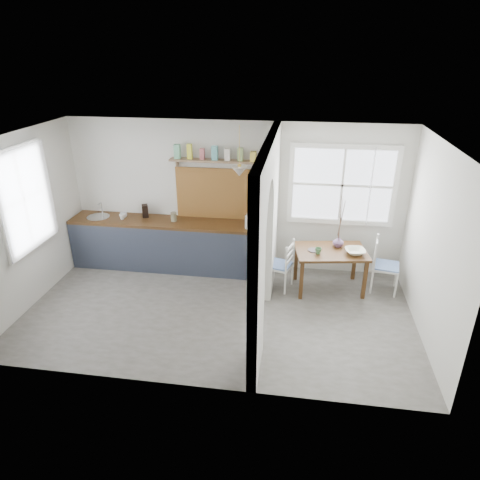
# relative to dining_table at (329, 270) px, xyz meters

# --- Properties ---
(floor) EXTENTS (5.80, 3.20, 0.01)m
(floor) POSITION_rel_dining_table_xyz_m (-1.67, -0.94, -0.35)
(floor) COLOR gray
(floor) RESTS_ON ground
(ceiling) EXTENTS (5.80, 3.20, 0.01)m
(ceiling) POSITION_rel_dining_table_xyz_m (-1.67, -0.94, 2.25)
(ceiling) COLOR silver
(ceiling) RESTS_ON walls
(walls) EXTENTS (5.81, 3.21, 2.60)m
(walls) POSITION_rel_dining_table_xyz_m (-1.67, -0.94, 0.95)
(walls) COLOR silver
(walls) RESTS_ON floor
(partition) EXTENTS (0.12, 3.20, 2.60)m
(partition) POSITION_rel_dining_table_xyz_m (-0.97, -0.88, 1.10)
(partition) COLOR silver
(partition) RESTS_ON floor
(kitchen_window) EXTENTS (0.10, 1.16, 1.50)m
(kitchen_window) POSITION_rel_dining_table_xyz_m (-4.54, -0.94, 1.30)
(kitchen_window) COLOR white
(kitchen_window) RESTS_ON walls
(nook_window) EXTENTS (1.76, 0.10, 1.30)m
(nook_window) POSITION_rel_dining_table_xyz_m (0.13, 0.62, 1.25)
(nook_window) COLOR white
(nook_window) RESTS_ON walls
(counter) EXTENTS (3.50, 0.60, 0.90)m
(counter) POSITION_rel_dining_table_xyz_m (-2.80, 0.39, 0.11)
(counter) COLOR #4E311A
(counter) RESTS_ON floor
(sink) EXTENTS (0.40, 0.40, 0.02)m
(sink) POSITION_rel_dining_table_xyz_m (-4.10, 0.36, 0.54)
(sink) COLOR #BABBBD
(sink) RESTS_ON counter
(backsplash) EXTENTS (1.65, 0.03, 0.90)m
(backsplash) POSITION_rel_dining_table_xyz_m (-1.87, 0.64, 1.00)
(backsplash) COLOR olive
(backsplash) RESTS_ON walls
(shelf) EXTENTS (1.75, 0.20, 0.21)m
(shelf) POSITION_rel_dining_table_xyz_m (-1.87, 0.55, 1.66)
(shelf) COLOR #94724E
(shelf) RESTS_ON walls
(pendant_lamp) EXTENTS (0.26, 0.26, 0.16)m
(pendant_lamp) POSITION_rel_dining_table_xyz_m (-1.52, 0.21, 1.53)
(pendant_lamp) COLOR silver
(pendant_lamp) RESTS_ON ceiling
(utensil_rail) EXTENTS (0.02, 0.50, 0.02)m
(utensil_rail) POSITION_rel_dining_table_xyz_m (-1.06, -0.04, 1.10)
(utensil_rail) COLOR #BABBBD
(utensil_rail) RESTS_ON partition
(dining_table) EXTENTS (1.22, 0.92, 0.70)m
(dining_table) POSITION_rel_dining_table_xyz_m (0.00, 0.00, 0.00)
(dining_table) COLOR #4E311A
(dining_table) RESTS_ON floor
(chair_left) EXTENTS (0.48, 0.48, 0.84)m
(chair_left) POSITION_rel_dining_table_xyz_m (-0.81, -0.08, 0.07)
(chair_left) COLOR white
(chair_left) RESTS_ON floor
(chair_right) EXTENTS (0.48, 0.48, 0.91)m
(chair_right) POSITION_rel_dining_table_xyz_m (0.90, 0.08, 0.10)
(chair_right) COLOR white
(chair_right) RESTS_ON floor
(kettle) EXTENTS (0.27, 0.24, 0.26)m
(kettle) POSITION_rel_dining_table_xyz_m (-1.35, 0.25, 0.68)
(kettle) COLOR white
(kettle) RESTS_ON counter
(mug_a) EXTENTS (0.10, 0.10, 0.09)m
(mug_a) POSITION_rel_dining_table_xyz_m (-3.63, 0.32, 0.60)
(mug_a) COLOR white
(mug_a) RESTS_ON counter
(mug_b) EXTENTS (0.16, 0.16, 0.10)m
(mug_b) POSITION_rel_dining_table_xyz_m (-3.63, 0.40, 0.60)
(mug_b) COLOR silver
(mug_b) RESTS_ON counter
(knife_block) EXTENTS (0.15, 0.17, 0.22)m
(knife_block) POSITION_rel_dining_table_xyz_m (-3.26, 0.50, 0.66)
(knife_block) COLOR black
(knife_block) RESTS_ON counter
(jar) EXTENTS (0.13, 0.13, 0.16)m
(jar) POSITION_rel_dining_table_xyz_m (-2.70, 0.37, 0.63)
(jar) COLOR #767052
(jar) RESTS_ON counter
(towel_magenta) EXTENTS (0.02, 0.03, 0.59)m
(towel_magenta) POSITION_rel_dining_table_xyz_m (-1.09, 0.05, -0.07)
(towel_magenta) COLOR #DC3273
(towel_magenta) RESTS_ON counter
(towel_orange) EXTENTS (0.02, 0.03, 0.56)m
(towel_orange) POSITION_rel_dining_table_xyz_m (-1.09, 0.02, -0.10)
(towel_orange) COLOR #D3530E
(towel_orange) RESTS_ON counter
(bowl) EXTENTS (0.36, 0.36, 0.08)m
(bowl) POSITION_rel_dining_table_xyz_m (0.37, -0.06, 0.39)
(bowl) COLOR #E8EDCF
(bowl) RESTS_ON dining_table
(table_cup) EXTENTS (0.14, 0.14, 0.10)m
(table_cup) POSITION_rel_dining_table_xyz_m (-0.21, -0.15, 0.40)
(table_cup) COLOR #447547
(table_cup) RESTS_ON dining_table
(plate) EXTENTS (0.23, 0.23, 0.01)m
(plate) POSITION_rel_dining_table_xyz_m (-0.28, -0.05, 0.36)
(plate) COLOR #352C2D
(plate) RESTS_ON dining_table
(vase) EXTENTS (0.22, 0.22, 0.18)m
(vase) POSITION_rel_dining_table_xyz_m (0.12, 0.16, 0.44)
(vase) COLOR #65496F
(vase) RESTS_ON dining_table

